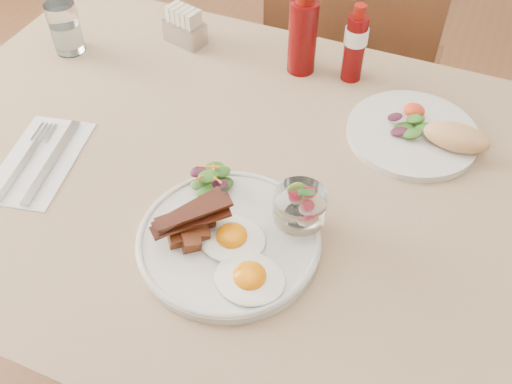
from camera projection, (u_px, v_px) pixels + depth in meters
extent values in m
plane|color=brown|center=(258.00, 369.00, 1.53)|extent=(5.00, 5.00, 0.00)
cylinder|color=#502D19|center=(119.00, 130.00, 1.65)|extent=(0.06, 0.06, 0.71)
cube|color=#502D19|center=(259.00, 183.00, 0.99)|extent=(1.30, 0.85, 0.04)
cube|color=tan|center=(259.00, 174.00, 0.97)|extent=(1.33, 0.88, 0.00)
cylinder|color=#502D19|center=(275.00, 155.00, 1.76)|extent=(0.04, 0.04, 0.45)
cylinder|color=#502D19|center=(389.00, 188.00, 1.67)|extent=(0.04, 0.04, 0.45)
cylinder|color=#502D19|center=(313.00, 89.00, 1.99)|extent=(0.04, 0.04, 0.45)
cylinder|color=#502D19|center=(415.00, 115.00, 1.89)|extent=(0.04, 0.04, 0.45)
cube|color=#502D19|center=(357.00, 72.00, 1.65)|extent=(0.42, 0.42, 0.03)
cube|color=#502D19|center=(347.00, 36.00, 1.35)|extent=(0.42, 0.03, 0.46)
cylinder|color=silver|center=(229.00, 241.00, 0.87)|extent=(0.28, 0.28, 0.02)
ellipsoid|color=white|center=(250.00, 278.00, 0.80)|extent=(0.12, 0.11, 0.01)
ellipsoid|color=orange|center=(250.00, 276.00, 0.80)|extent=(0.05, 0.05, 0.03)
ellipsoid|color=white|center=(232.00, 238.00, 0.85)|extent=(0.12, 0.11, 0.01)
ellipsoid|color=orange|center=(232.00, 236.00, 0.85)|extent=(0.05, 0.05, 0.03)
cube|color=#653114|center=(186.00, 226.00, 0.86)|extent=(0.03, 0.03, 0.02)
cube|color=#653114|center=(200.00, 233.00, 0.85)|extent=(0.03, 0.03, 0.03)
cube|color=#653114|center=(176.00, 239.00, 0.84)|extent=(0.03, 0.03, 0.02)
cube|color=#653114|center=(206.00, 222.00, 0.86)|extent=(0.03, 0.03, 0.02)
cube|color=#653114|center=(191.00, 242.00, 0.84)|extent=(0.03, 0.03, 0.03)
cube|color=#653114|center=(176.00, 225.00, 0.86)|extent=(0.03, 0.03, 0.02)
cube|color=#653114|center=(195.00, 221.00, 0.84)|extent=(0.03, 0.03, 0.02)
cube|color=#45190B|center=(188.00, 219.00, 0.84)|extent=(0.09, 0.10, 0.01)
cube|color=#45190B|center=(192.00, 220.00, 0.83)|extent=(0.10, 0.09, 0.01)
cube|color=#45190B|center=(189.00, 211.00, 0.84)|extent=(0.08, 0.11, 0.01)
cube|color=#45190B|center=(194.00, 212.00, 0.83)|extent=(0.10, 0.10, 0.01)
ellipsoid|color=#275316|center=(210.00, 185.00, 0.93)|extent=(0.04, 0.03, 0.01)
ellipsoid|color=#275316|center=(223.00, 184.00, 0.92)|extent=(0.04, 0.03, 0.01)
ellipsoid|color=#3C1325|center=(206.00, 175.00, 0.93)|extent=(0.03, 0.03, 0.01)
ellipsoid|color=#275316|center=(208.00, 191.00, 0.91)|extent=(0.04, 0.03, 0.01)
ellipsoid|color=#275316|center=(201.00, 183.00, 0.91)|extent=(0.04, 0.03, 0.01)
ellipsoid|color=#3C1325|center=(219.00, 185.00, 0.91)|extent=(0.03, 0.02, 0.01)
ellipsoid|color=#275316|center=(214.00, 169.00, 0.92)|extent=(0.04, 0.03, 0.01)
ellipsoid|color=#275316|center=(221.00, 172.00, 0.91)|extent=(0.03, 0.03, 0.01)
ellipsoid|color=#3C1325|center=(198.00, 172.00, 0.91)|extent=(0.03, 0.02, 0.01)
ellipsoid|color=#275316|center=(208.00, 177.00, 0.90)|extent=(0.04, 0.03, 0.01)
cylinder|color=orange|center=(214.00, 172.00, 0.90)|extent=(0.02, 0.03, 0.01)
cylinder|color=orange|center=(208.00, 167.00, 0.91)|extent=(0.04, 0.01, 0.01)
cylinder|color=orange|center=(214.00, 177.00, 0.90)|extent=(0.04, 0.02, 0.01)
cylinder|color=orange|center=(204.00, 175.00, 0.90)|extent=(0.02, 0.03, 0.01)
cylinder|color=white|center=(298.00, 223.00, 0.87)|extent=(0.04, 0.04, 0.01)
cylinder|color=white|center=(299.00, 219.00, 0.86)|extent=(0.02, 0.02, 0.01)
cylinder|color=white|center=(300.00, 206.00, 0.84)|extent=(0.08, 0.08, 0.05)
cylinder|color=#F9E3B0|center=(295.00, 204.00, 0.86)|extent=(0.02, 0.02, 0.01)
cylinder|color=#F9E3B0|center=(306.00, 214.00, 0.84)|extent=(0.02, 0.02, 0.01)
cylinder|color=#F9E3B0|center=(305.00, 201.00, 0.85)|extent=(0.02, 0.02, 0.01)
cylinder|color=#7FAF35|center=(298.00, 193.00, 0.84)|extent=(0.03, 0.03, 0.01)
cone|color=red|center=(305.00, 205.00, 0.82)|extent=(0.02, 0.02, 0.02)
cone|color=red|center=(292.00, 195.00, 0.83)|extent=(0.02, 0.02, 0.02)
cone|color=red|center=(307.00, 190.00, 0.83)|extent=(0.02, 0.02, 0.02)
ellipsoid|color=#2A752B|center=(304.00, 192.00, 0.82)|extent=(0.02, 0.01, 0.00)
ellipsoid|color=#2A752B|center=(309.00, 192.00, 0.81)|extent=(0.02, 0.01, 0.00)
cylinder|color=silver|center=(412.00, 134.00, 1.03)|extent=(0.24, 0.24, 0.01)
ellipsoid|color=#275316|center=(403.00, 128.00, 1.02)|extent=(0.04, 0.03, 0.01)
ellipsoid|color=#275316|center=(415.00, 120.00, 1.03)|extent=(0.04, 0.03, 0.01)
ellipsoid|color=#3C1325|center=(399.00, 131.00, 1.01)|extent=(0.04, 0.03, 0.01)
ellipsoid|color=#275316|center=(412.00, 133.00, 1.00)|extent=(0.04, 0.03, 0.01)
ellipsoid|color=#275316|center=(423.00, 127.00, 1.01)|extent=(0.03, 0.03, 0.01)
ellipsoid|color=#3C1325|center=(395.00, 117.00, 1.03)|extent=(0.03, 0.03, 0.01)
ellipsoid|color=#275316|center=(415.00, 119.00, 1.02)|extent=(0.04, 0.03, 0.01)
ellipsoid|color=red|center=(414.00, 112.00, 1.04)|extent=(0.04, 0.03, 0.02)
ellipsoid|color=tan|center=(457.00, 136.00, 0.98)|extent=(0.13, 0.09, 0.05)
cylinder|color=#580506|center=(303.00, 37.00, 1.12)|extent=(0.07, 0.07, 0.15)
cylinder|color=#580506|center=(354.00, 48.00, 1.11)|extent=(0.05, 0.05, 0.14)
cylinder|color=white|center=(356.00, 36.00, 1.09)|extent=(0.06, 0.06, 0.03)
cylinder|color=maroon|center=(360.00, 11.00, 1.05)|extent=(0.03, 0.03, 0.03)
cube|color=#B0B0B4|center=(185.00, 32.00, 1.23)|extent=(0.10, 0.07, 0.05)
cube|color=#CAB68F|center=(174.00, 15.00, 1.22)|extent=(0.02, 0.04, 0.05)
cube|color=#CAB68F|center=(179.00, 18.00, 1.21)|extent=(0.02, 0.04, 0.05)
cube|color=#CAB68F|center=(184.00, 20.00, 1.21)|extent=(0.02, 0.04, 0.05)
cube|color=#CAB68F|center=(189.00, 22.00, 1.20)|extent=(0.02, 0.04, 0.05)
cube|color=#CAB68F|center=(194.00, 24.00, 1.19)|extent=(0.02, 0.04, 0.05)
cylinder|color=white|center=(65.00, 28.00, 1.18)|extent=(0.06, 0.06, 0.11)
cylinder|color=silver|center=(68.00, 37.00, 1.20)|extent=(0.05, 0.05, 0.06)
cube|color=white|center=(40.00, 161.00, 0.99)|extent=(0.16, 0.24, 0.00)
cube|color=#B0B0B4|center=(52.00, 161.00, 0.99)|extent=(0.06, 0.21, 0.00)
cube|color=#B0B0B4|center=(19.00, 170.00, 0.97)|extent=(0.04, 0.14, 0.00)
cube|color=#B0B0B4|center=(37.00, 131.00, 1.04)|extent=(0.01, 0.05, 0.00)
cube|color=#B0B0B4|center=(42.00, 132.00, 1.04)|extent=(0.01, 0.05, 0.00)
cube|color=#B0B0B4|center=(46.00, 133.00, 1.04)|extent=(0.01, 0.05, 0.00)
cube|color=#B0B0B4|center=(51.00, 133.00, 1.04)|extent=(0.01, 0.05, 0.00)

